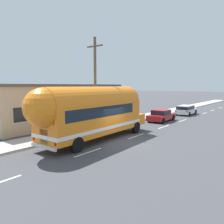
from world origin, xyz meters
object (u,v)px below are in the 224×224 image
car_lead (161,115)px  car_second (186,109)px  utility_pole (95,83)px  painted_bus (92,111)px

car_lead → car_second: bearing=88.0°
utility_pole → car_lead: size_ratio=1.94×
painted_bus → car_second: painted_bus is taller
utility_pole → car_lead: 9.98m
utility_pole → painted_bus: utility_pole is taller
painted_bus → car_lead: (-0.07, 11.99, -1.57)m
car_lead → car_second: 7.52m
painted_bus → utility_pole: bearing=128.3°
car_second → car_lead: bearing=-92.0°
painted_bus → car_lead: size_ratio=2.68×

